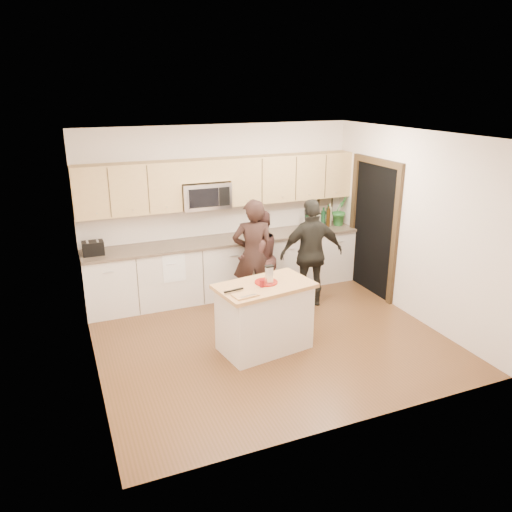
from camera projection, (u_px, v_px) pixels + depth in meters
name	position (u px, v px, depth m)	size (l,w,h in m)	color
floor	(269.00, 338.00, 6.81)	(4.50, 4.50, 0.00)	brown
room_shell	(270.00, 214.00, 6.25)	(4.52, 4.02, 2.71)	beige
back_cabinetry	(227.00, 266.00, 8.13)	(4.50, 0.66, 0.94)	beige
upper_cabinetry	(225.00, 181.00, 7.83)	(4.50, 0.33, 0.75)	tan
microwave	(205.00, 195.00, 7.73)	(0.76, 0.41, 0.40)	silver
doorway	(374.00, 223.00, 8.03)	(0.06, 1.25, 2.20)	black
framed_picture	(325.00, 204.00, 8.83)	(0.30, 0.03, 0.38)	black
dish_towel	(172.00, 258.00, 7.52)	(0.34, 0.60, 0.48)	white
island	(264.00, 316.00, 6.39)	(1.29, 0.88, 0.90)	beige
red_plate	(266.00, 282.00, 6.30)	(0.29, 0.29, 0.02)	maroon
box_grater	(269.00, 274.00, 6.21)	(0.10, 0.07, 0.23)	silver
drink_glass	(262.00, 283.00, 6.15)	(0.06, 0.06, 0.09)	#660B0F
cutting_board	(245.00, 295.00, 5.90)	(0.29, 0.20, 0.02)	#B3844A
tongs	(234.00, 290.00, 5.99)	(0.26, 0.03, 0.02)	black
knife	(249.00, 296.00, 5.85)	(0.21, 0.02, 0.01)	silver
toaster	(93.00, 248.00, 7.19)	(0.30, 0.21, 0.20)	black
bottle_cluster	(321.00, 217.00, 8.54)	(0.53, 0.37, 0.40)	black
orchid	(340.00, 210.00, 8.68)	(0.29, 0.23, 0.53)	#2F7731
woman_left	(253.00, 255.00, 7.46)	(0.62, 0.41, 1.71)	black
woman_center	(258.00, 258.00, 7.67)	(0.73, 0.56, 1.49)	#321B19
woman_right	(311.00, 254.00, 7.58)	(0.98, 0.41, 1.68)	black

